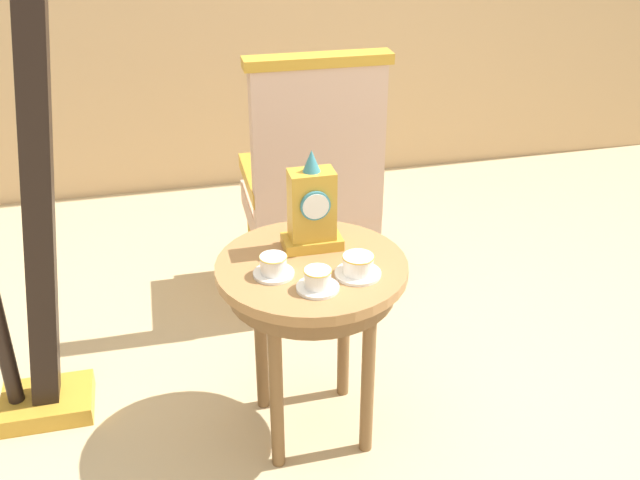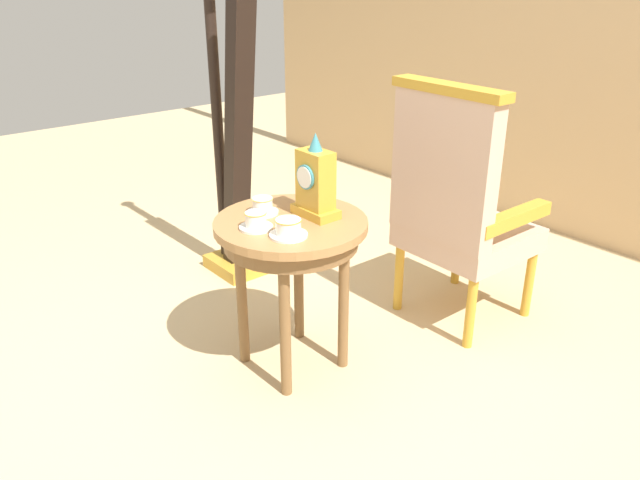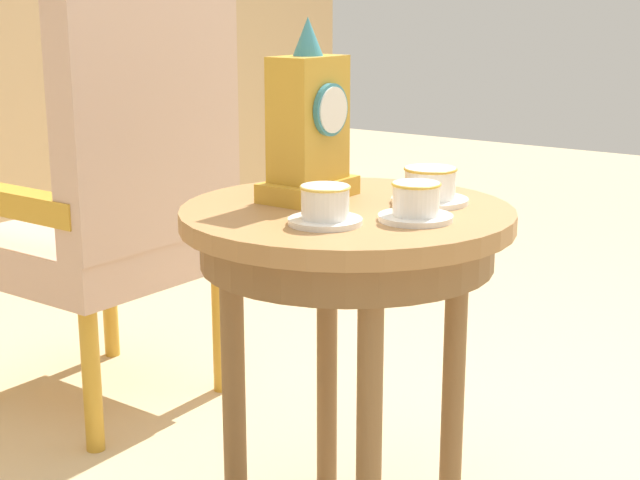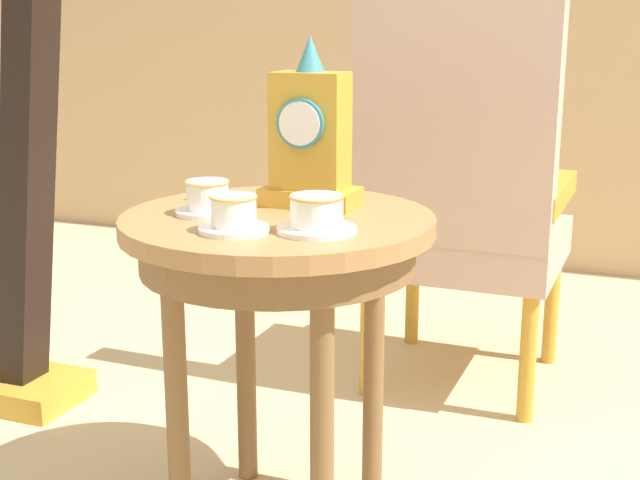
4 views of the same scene
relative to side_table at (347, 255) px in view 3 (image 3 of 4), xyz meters
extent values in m
cylinder|color=#9E7042|center=(0.00, 0.00, 0.07)|extent=(0.61, 0.61, 0.03)
cylinder|color=brown|center=(0.00, 0.00, 0.02)|extent=(0.54, 0.54, 0.07)
cylinder|color=brown|center=(0.15, 0.15, -0.26)|extent=(0.04, 0.04, 0.63)
cylinder|color=brown|center=(-0.15, 0.15, -0.26)|extent=(0.04, 0.04, 0.63)
cylinder|color=brown|center=(-0.15, -0.15, -0.26)|extent=(0.04, 0.04, 0.63)
cylinder|color=brown|center=(0.15, -0.15, -0.26)|extent=(0.04, 0.04, 0.63)
cylinder|color=white|center=(-0.13, -0.04, 0.09)|extent=(0.13, 0.13, 0.01)
cylinder|color=white|center=(-0.13, -0.04, 0.13)|extent=(0.08, 0.08, 0.06)
torus|color=gold|center=(-0.13, -0.04, 0.15)|extent=(0.09, 0.09, 0.00)
cylinder|color=white|center=(-0.02, -0.15, 0.09)|extent=(0.13, 0.13, 0.01)
cylinder|color=white|center=(-0.02, -0.15, 0.13)|extent=(0.08, 0.08, 0.06)
torus|color=gold|center=(-0.02, -0.15, 0.15)|extent=(0.08, 0.08, 0.00)
cylinder|color=white|center=(0.12, -0.10, 0.09)|extent=(0.14, 0.14, 0.01)
cylinder|color=white|center=(0.12, -0.10, 0.13)|extent=(0.09, 0.09, 0.06)
torus|color=gold|center=(0.12, -0.10, 0.15)|extent=(0.10, 0.10, 0.00)
cube|color=gold|center=(0.03, 0.11, 0.11)|extent=(0.19, 0.11, 0.04)
cube|color=gold|center=(0.03, 0.11, 0.24)|extent=(0.14, 0.09, 0.23)
cylinder|color=teal|center=(0.03, 0.05, 0.26)|extent=(0.10, 0.01, 0.10)
cylinder|color=white|center=(0.03, 0.05, 0.26)|extent=(0.08, 0.00, 0.08)
cone|color=teal|center=(0.03, 0.11, 0.39)|extent=(0.06, 0.06, 0.07)
cube|color=#CCA893|center=(0.19, 0.90, -0.17)|extent=(0.53, 0.53, 0.11)
cube|color=#CCA893|center=(0.18, 0.68, 0.20)|extent=(0.52, 0.10, 0.64)
cube|color=gold|center=(0.42, 0.90, -0.01)|extent=(0.08, 0.47, 0.06)
cube|color=gold|center=(-0.04, 0.91, -0.01)|extent=(0.08, 0.47, 0.06)
cylinder|color=gold|center=(0.41, 1.12, -0.40)|extent=(0.04, 0.04, 0.35)
cylinder|color=gold|center=(0.40, 0.68, -0.40)|extent=(0.04, 0.04, 0.35)
cylinder|color=gold|center=(-0.04, 0.69, -0.40)|extent=(0.04, 0.04, 0.35)
camera|label=1|loc=(-0.45, -1.98, 1.26)|focal=42.08mm
camera|label=2|loc=(1.83, -1.38, 1.01)|focal=35.42mm
camera|label=3|loc=(-1.39, -0.95, 0.46)|focal=53.46mm
camera|label=4|loc=(0.67, -1.50, 0.45)|focal=49.12mm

